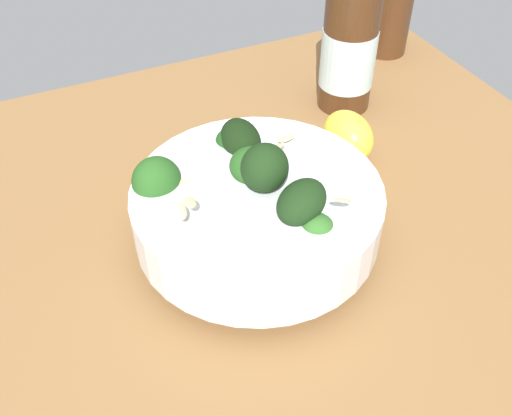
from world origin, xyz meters
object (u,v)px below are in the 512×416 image
Objects in this scene: bowl_of_broccoli at (254,205)px; lemon_wedge at (348,136)px; bottle_tall at (350,43)px; bottle_short at (390,13)px.

lemon_wedge is at bearing 116.99° from bowl_of_broccoli.
bottle_tall is (-16.04, 19.02, 3.66)cm from bowl_of_broccoli.
bottle_tall is at bearing -52.88° from bottle_short.
bottle_short is at bearing 129.00° from bowl_of_broccoli.
bottle_tall is at bearing 130.13° from bowl_of_broccoli.
bottle_tall is 15.16cm from bottle_short.
bowl_of_broccoli is 15.83cm from lemon_wedge.
bowl_of_broccoli is 1.18× the size of bottle_tall.
lemon_wedge is 11.52cm from bottle_tall.
bottle_tall is at bearing 150.67° from lemon_wedge.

